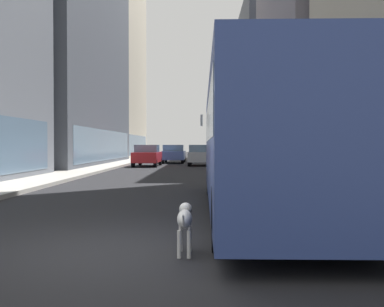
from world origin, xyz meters
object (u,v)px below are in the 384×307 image
object	(u,v)px
transit_bus	(261,138)
car_red_coupe	(147,155)
car_silver_sedan	(200,155)
car_blue_hatchback	(174,154)
dalmatian_dog	(185,219)

from	to	relation	value
transit_bus	car_red_coupe	distance (m)	23.26
car_red_coupe	transit_bus	bearing A→B (deg)	-76.05
car_red_coupe	car_silver_sedan	world-z (taller)	same
transit_bus	car_red_coupe	xyz separation A→B (m)	(-5.60, 22.55, -0.95)
transit_bus	car_blue_hatchback	world-z (taller)	transit_bus
car_silver_sedan	dalmatian_dog	world-z (taller)	car_silver_sedan
car_red_coupe	car_blue_hatchback	bearing A→B (deg)	75.34
car_silver_sedan	car_blue_hatchback	distance (m)	5.42
car_red_coupe	car_silver_sedan	distance (m)	4.19
dalmatian_dog	car_silver_sedan	bearing A→B (deg)	89.85
car_blue_hatchback	dalmatian_dog	distance (m)	33.04
transit_bus	car_silver_sedan	size ratio (longest dim) A/B	2.93
transit_bus	dalmatian_dog	xyz separation A→B (m)	(-1.67, -4.29, -1.26)
car_silver_sedan	transit_bus	bearing A→B (deg)	-86.16
transit_bus	car_red_coupe	world-z (taller)	transit_bus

